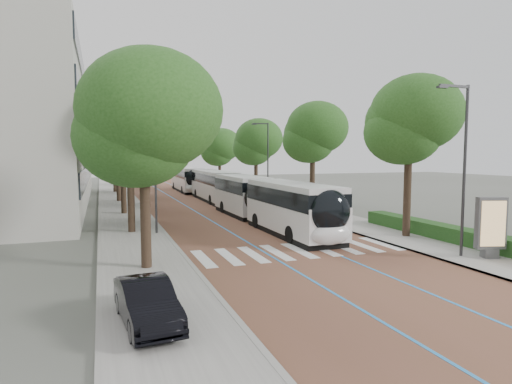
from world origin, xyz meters
The scene contains 20 objects.
ground centered at (0.00, 0.00, 0.00)m, with size 160.00×160.00×0.00m, color #51544C.
road centered at (0.00, 40.00, 0.01)m, with size 11.00×140.00×0.02m, color brown.
sidewalk_left centered at (-7.50, 40.00, 0.06)m, with size 4.00×140.00×0.12m, color gray.
sidewalk_right centered at (7.50, 40.00, 0.06)m, with size 4.00×140.00×0.12m, color gray.
kerb_left centered at (-5.60, 40.00, 0.06)m, with size 0.20×140.00×0.14m, color gray.
kerb_right centered at (5.60, 40.00, 0.06)m, with size 0.20×140.00×0.14m, color gray.
zebra_crossing centered at (0.20, 1.00, 0.03)m, with size 10.55×3.60×0.01m.
lane_line_left centered at (-1.60, 40.00, 0.02)m, with size 0.12×126.00×0.01m, color #2A85D3.
lane_line_right centered at (1.60, 40.00, 0.02)m, with size 0.12×126.00×0.01m, color #2A85D3.
hedge centered at (9.10, 0.00, 0.52)m, with size 1.20×14.00×0.80m, color #163B14.
streetlight_near centered at (6.62, -3.00, 4.82)m, with size 1.82×0.20×8.00m.
streetlight_far centered at (6.62, 22.00, 4.82)m, with size 1.82×0.20×8.00m.
lamp_post_left centered at (-6.10, 8.00, 4.12)m, with size 0.14×0.14×8.00m, color #2E2E30.
trees_left centered at (-7.50, 24.37, 6.92)m, with size 6.45×60.75×10.18m.
trees_right centered at (7.70, 24.10, 6.24)m, with size 5.86×47.56×8.95m.
lead_bus centered at (1.65, 8.94, 1.63)m, with size 2.71×18.42×3.20m.
bus_queued_0 centered at (2.07, 25.27, 1.62)m, with size 2.75×12.44×3.20m.
bus_queued_1 centered at (1.65, 38.19, 1.62)m, with size 2.77×12.44×3.20m.
ad_panel centered at (7.71, -3.79, 1.61)m, with size 1.42×0.75×2.84m.
parked_car centered at (-8.12, -6.34, 0.76)m, with size 1.34×3.86×1.27m, color black.
Camera 1 is at (-9.24, -18.46, 4.91)m, focal length 30.00 mm.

